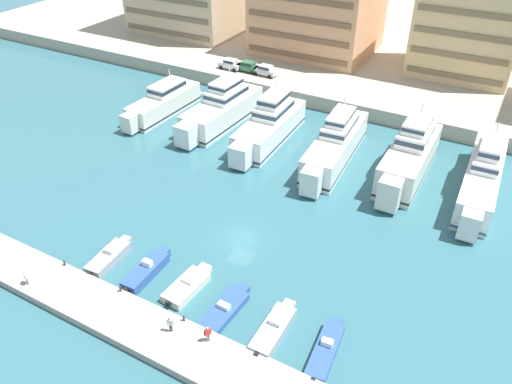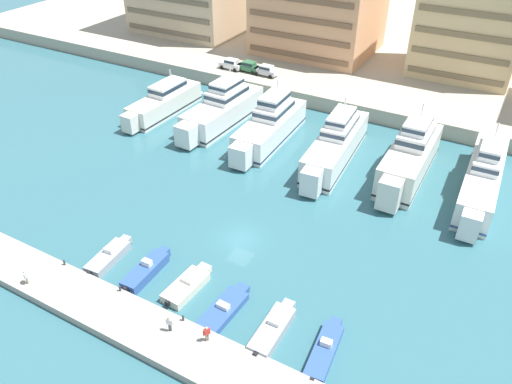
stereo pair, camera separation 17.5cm
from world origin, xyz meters
name	(u,v)px [view 2 (the right image)]	position (x,y,z in m)	size (l,w,h in m)	color
ground_plane	(240,239)	(0.00, 0.00, 0.00)	(400.00, 400.00, 0.00)	#336670
quay_promenade	(412,46)	(0.00, 68.22, 1.15)	(180.00, 70.00, 2.30)	#ADA38E
pier_dock	(152,333)	(0.00, -14.64, 0.41)	(120.00, 4.75, 0.82)	#9E998E
yacht_ivory_far_left	(164,102)	(-25.96, 20.57, 1.87)	(4.21, 16.62, 6.45)	silver
yacht_white_left	(222,109)	(-16.18, 22.02, 2.36)	(5.48, 18.55, 8.20)	white
yacht_white_mid_left	(270,125)	(-7.57, 20.88, 2.35)	(5.14, 18.31, 8.30)	white
yacht_white_center_left	(336,145)	(2.55, 20.17, 2.36)	(5.29, 19.63, 8.08)	white
yacht_ivory_center	(410,157)	(11.97, 21.02, 2.74)	(4.58, 18.00, 9.06)	silver
yacht_white_center_right	(483,176)	(20.61, 21.57, 2.35)	(4.35, 20.94, 8.18)	white
motorboat_grey_far_left	(109,256)	(-9.84, -9.25, 0.49)	(2.25, 6.23, 1.42)	#9EA3A8
motorboat_blue_left	(146,270)	(-5.24, -9.01, 0.55)	(1.91, 6.57, 1.63)	#33569E
motorboat_cream_mid_left	(187,286)	(-0.62, -8.70, 0.45)	(2.43, 6.08, 1.24)	beige
motorboat_blue_center_left	(222,312)	(3.90, -9.74, 0.37)	(2.41, 7.36, 1.13)	#33569E
motorboat_grey_center	(273,329)	(8.85, -9.39, 0.54)	(1.98, 6.71, 1.45)	#9EA3A8
motorboat_blue_center_right	(325,350)	(13.49, -9.10, 0.41)	(2.22, 6.93, 1.28)	#33569E
car_white_far_left	(231,64)	(-23.66, 36.66, 3.27)	(4.13, 1.97, 1.80)	white
car_green_left	(249,66)	(-20.35, 37.14, 3.27)	(4.18, 2.08, 1.80)	#2D6642
car_silver_mid_left	(266,70)	(-16.88, 37.01, 3.27)	(4.16, 2.04, 1.80)	#B7BCC1
apartment_block_left	(320,6)	(-14.67, 53.44, 10.48)	(21.23, 18.15, 18.28)	tan
apartment_block_mid_left	(474,13)	(11.73, 54.35, 12.47)	(16.56, 13.04, 22.22)	#E0BC84
pedestrian_near_edge	(25,276)	(-13.57, -15.99, 1.74)	(0.45, 0.45, 1.56)	#7A6B56
pedestrian_mid_deck	(169,323)	(1.47, -13.94, 1.81)	(0.63, 0.32, 1.66)	#4C515B
pedestrian_far_side	(207,333)	(4.75, -13.28, 1.79)	(0.43, 0.54, 1.64)	#7A6B56
bollard_west	(64,262)	(-12.46, -12.51, 1.15)	(0.20, 0.20, 0.61)	#2D2D33
bollard_west_mid	(120,288)	(-5.35, -12.51, 1.15)	(0.20, 0.20, 0.61)	#2D2D33
bollard_east_mid	(183,318)	(1.76, -12.51, 1.15)	(0.20, 0.20, 0.61)	#2D2D33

